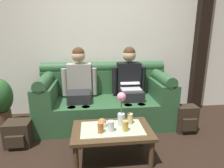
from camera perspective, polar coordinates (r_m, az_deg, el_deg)
ground_plane at (r=2.29m, az=0.56°, el=-23.57°), size 14.00×14.00×0.00m
back_wall_patterned at (r=3.49m, az=-2.96°, el=15.23°), size 6.00×0.12×2.90m
timber_pillar at (r=3.92m, az=25.09°, el=13.86°), size 0.20×0.20×2.90m
couch at (r=3.14m, az=-2.07°, el=-4.72°), size 2.07×0.88×0.96m
person_left at (r=3.05m, az=-9.70°, el=0.09°), size 0.56×0.67×1.22m
person_right at (r=3.11m, az=5.33°, el=0.51°), size 0.56×0.67×1.22m
coffee_table at (r=2.25m, az=0.02°, el=-14.28°), size 0.90×0.56×0.39m
flower_vase at (r=2.19m, az=2.81°, el=-7.29°), size 0.10×0.10×0.41m
snack_bowl at (r=2.26m, az=-2.98°, el=-11.59°), size 0.13×0.13×0.10m
cup_near_left at (r=2.15m, az=3.99°, el=-12.30°), size 0.07×0.07×0.12m
cup_near_right at (r=2.12m, az=-3.42°, el=-12.85°), size 0.06×0.06×0.11m
cup_far_center at (r=2.32m, az=5.38°, el=-10.21°), size 0.07×0.07×0.12m
cup_far_left at (r=2.14m, az=-0.31°, el=-12.45°), size 0.07×0.07×0.12m
backpack_right at (r=3.08m, az=21.19°, el=-9.71°), size 0.30×0.25×0.40m
backpack_left at (r=2.85m, az=-26.06°, el=-13.14°), size 0.32×0.31×0.33m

